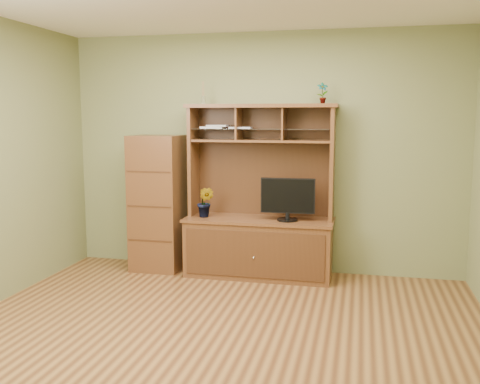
% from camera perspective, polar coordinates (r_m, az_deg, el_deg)
% --- Properties ---
extents(room, '(4.54, 4.04, 2.74)m').
position_cam_1_polar(room, '(4.17, -2.63, 2.32)').
color(room, '#502E16').
rests_on(room, ground).
extents(media_hutch, '(1.66, 0.61, 1.90)m').
position_cam_1_polar(media_hutch, '(5.96, 2.07, -4.00)').
color(media_hutch, '#4C2815').
rests_on(media_hutch, room).
extents(monitor, '(0.58, 0.22, 0.46)m').
position_cam_1_polar(monitor, '(5.76, 5.11, -0.68)').
color(monitor, black).
rests_on(monitor, media_hutch).
extents(orchid_plant, '(0.21, 0.18, 0.34)m').
position_cam_1_polar(orchid_plant, '(5.96, -3.71, -1.09)').
color(orchid_plant, '#27531C').
rests_on(orchid_plant, media_hutch).
extents(top_plant, '(0.14, 0.11, 0.23)m').
position_cam_1_polar(top_plant, '(5.82, 8.79, 10.40)').
color(top_plant, '#3F6D26').
rests_on(top_plant, media_hutch).
extents(reed_diffuser, '(0.05, 0.05, 0.25)m').
position_cam_1_polar(reed_diffuser, '(6.06, -3.96, 10.25)').
color(reed_diffuser, silver).
rests_on(reed_diffuser, media_hutch).
extents(magazines, '(0.59, 0.21, 0.04)m').
position_cam_1_polar(magazines, '(6.00, -1.80, 6.94)').
color(magazines, silver).
rests_on(magazines, media_hutch).
extents(side_cabinet, '(0.55, 0.51, 1.55)m').
position_cam_1_polar(side_cabinet, '(6.24, -8.78, -1.15)').
color(side_cabinet, '#4C2815').
rests_on(side_cabinet, room).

